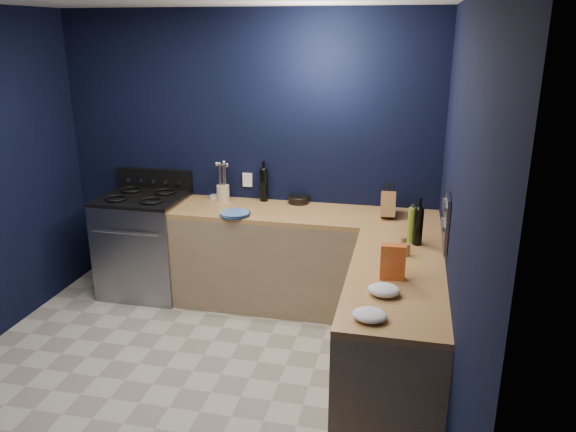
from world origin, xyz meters
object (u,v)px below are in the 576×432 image
(utensil_crock, at_px, (223,193))
(knife_block, at_px, (388,204))
(gas_range, at_px, (145,246))
(crouton_bag, at_px, (393,262))
(plate_stack, at_px, (235,214))

(utensil_crock, xyz_separation_m, knife_block, (1.52, -0.15, 0.03))
(gas_range, distance_m, knife_block, 2.31)
(knife_block, distance_m, crouton_bag, 1.28)
(gas_range, relative_size, plate_stack, 3.66)
(plate_stack, bearing_deg, crouton_bag, -36.63)
(knife_block, height_order, crouton_bag, knife_block)
(utensil_crock, height_order, crouton_bag, crouton_bag)
(gas_range, bearing_deg, plate_stack, -12.31)
(plate_stack, distance_m, utensil_crock, 0.48)
(gas_range, distance_m, utensil_crock, 0.91)
(plate_stack, height_order, crouton_bag, crouton_bag)
(crouton_bag, bearing_deg, gas_range, 148.35)
(gas_range, height_order, utensil_crock, utensil_crock)
(plate_stack, relative_size, crouton_bag, 1.09)
(plate_stack, xyz_separation_m, crouton_bag, (1.37, -1.02, 0.10))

